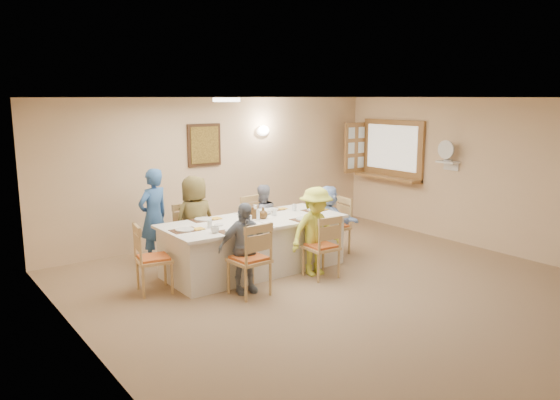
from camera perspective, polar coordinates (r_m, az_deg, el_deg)
ground at (r=7.20m, az=7.96°, el=-9.76°), size 7.00×7.00×0.00m
room_walls at (r=6.83m, az=8.29°, el=2.24°), size 7.00×7.00×7.00m
wall_picture at (r=9.43m, az=-7.91°, el=5.72°), size 0.62×0.05×0.72m
wall_sconce at (r=10.02m, az=-1.77°, el=7.25°), size 0.26×0.09×0.18m
ceiling_light at (r=7.34m, az=-5.61°, el=10.38°), size 0.36×0.36×0.05m
serving_hatch at (r=10.78m, az=11.69°, el=5.15°), size 0.06×1.50×1.15m
hatch_sill at (r=10.75m, az=11.15°, el=2.34°), size 0.30×1.50×0.05m
shutter_door at (r=11.12m, az=7.88°, el=5.44°), size 0.55×0.04×1.00m
fan_shelf at (r=9.87m, az=17.14°, el=3.81°), size 0.22×0.36×0.03m
desk_fan at (r=9.83m, az=17.08°, el=4.67°), size 0.30×0.30×0.28m
dining_table at (r=7.99m, az=-2.72°, el=-4.73°), size 2.68×1.13×0.76m
chair_back_left at (r=8.35m, az=-9.20°, el=-3.59°), size 0.50×0.50×0.93m
chair_back_right at (r=8.94m, az=-2.32°, el=-2.54°), size 0.48×0.48×0.91m
chair_front_left at (r=7.00m, az=-3.24°, el=-6.09°), size 0.49×0.49×0.97m
chair_front_right at (r=7.70m, az=4.32°, el=-4.79°), size 0.45×0.45×0.90m
chair_left_end at (r=7.27m, az=-13.05°, el=-5.91°), size 0.51×0.51×0.92m
chair_right_end at (r=8.89m, az=5.67°, el=-2.68°), size 0.48×0.48×0.91m
diner_back_left at (r=8.19m, az=-8.87°, el=-2.23°), size 0.74×0.55×1.38m
diner_back_right at (r=8.82m, az=-1.89°, el=-2.01°), size 0.66×0.57×1.13m
diner_front_left at (r=7.07m, az=-3.78°, el=-5.01°), size 0.79×0.52×1.19m
diner_front_right at (r=7.74m, az=3.76°, el=-3.30°), size 0.86×0.54×1.27m
diner_right_end at (r=8.78m, az=5.05°, el=-2.11°), size 1.13×0.61×1.13m
caregiver at (r=8.42m, az=-13.07°, el=-1.73°), size 0.74×0.67×1.47m
placemat_fl at (r=7.24m, az=-4.90°, el=-3.27°), size 0.37×0.28×0.01m
plate_fl at (r=7.24m, az=-4.90°, el=-3.19°), size 0.23×0.23×0.01m
napkin_fl at (r=7.29m, az=-3.48°, el=-3.09°), size 0.14×0.14×0.01m
placemat_fr at (r=7.91m, az=2.57°, el=-2.03°), size 0.37×0.27×0.01m
plate_fr at (r=7.90m, az=2.57°, el=-1.96°), size 0.25×0.25×0.02m
napkin_fr at (r=7.98m, az=3.81°, el=-1.88°), size 0.13×0.13×0.01m
placemat_bl at (r=7.95m, az=-8.03°, el=-2.06°), size 0.35×0.26×0.01m
plate_bl at (r=7.95m, az=-8.03°, el=-1.99°), size 0.25×0.25×0.02m
napkin_bl at (r=7.99m, az=-6.72°, el=-1.91°), size 0.15×0.15×0.01m
placemat_br at (r=8.56m, az=-0.93°, el=-1.03°), size 0.36×0.27×0.01m
plate_br at (r=8.56m, az=-0.93°, el=-0.96°), size 0.23×0.23×0.01m
napkin_br at (r=8.63m, az=0.24°, el=-0.89°), size 0.13×0.13×0.01m
placemat_le at (r=7.37m, az=-9.93°, el=-3.14°), size 0.36×0.27×0.01m
plate_le at (r=7.37m, az=-9.93°, el=-3.07°), size 0.25×0.25×0.02m
napkin_le at (r=7.40m, az=-8.50°, el=-2.98°), size 0.14×0.14×0.01m
placemat_re at (r=8.55m, az=3.55°, el=-1.07°), size 0.34×0.26×0.01m
plate_re at (r=8.54m, az=3.55°, el=-1.01°), size 0.23×0.23×0.01m
napkin_re at (r=8.62m, az=4.69°, el=-0.94°), size 0.13×0.13×0.01m
teacup_a at (r=7.18m, az=-6.81°, el=-3.09°), size 0.17×0.17×0.09m
teacup_b at (r=8.55m, az=-2.67°, el=-0.80°), size 0.11×0.11×0.08m
bowl_a at (r=7.55m, az=-3.34°, el=-2.49°), size 0.21×0.21×0.05m
bowl_b at (r=8.27m, az=-1.61°, el=-1.23°), size 0.33×0.33×0.07m
condiment_ketchup at (r=7.87m, az=-3.47°, el=-1.35°), size 0.13×0.13×0.21m
condiment_brown at (r=7.94m, az=-2.85°, el=-1.24°), size 0.09×0.09×0.21m
condiment_malt at (r=7.95m, az=-1.78°, el=-1.35°), size 0.19×0.19×0.17m
drinking_glass at (r=7.85m, az=-3.86°, el=-1.75°), size 0.07×0.07×0.10m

